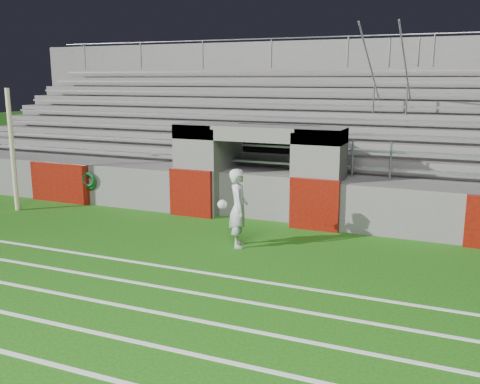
% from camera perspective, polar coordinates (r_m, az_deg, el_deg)
% --- Properties ---
extents(ground, '(90.00, 90.00, 0.00)m').
position_cam_1_polar(ground, '(12.08, -4.23, -6.68)').
color(ground, '#1A540E').
rests_on(ground, ground).
extents(field_post, '(0.13, 0.13, 3.60)m').
position_cam_1_polar(field_post, '(17.07, -23.11, 4.11)').
color(field_post, beige).
rests_on(field_post, ground).
extents(field_markings, '(28.00, 8.09, 0.01)m').
position_cam_1_polar(field_markings, '(8.32, -20.80, -16.45)').
color(field_markings, white).
rests_on(field_markings, ground).
extents(stadium_structure, '(26.00, 8.48, 5.42)m').
position_cam_1_polar(stadium_structure, '(19.03, 6.72, 4.76)').
color(stadium_structure, '#595755').
rests_on(stadium_structure, ground).
extents(goalkeeper_with_ball, '(0.81, 0.79, 1.84)m').
position_cam_1_polar(goalkeeper_with_ball, '(12.39, -0.19, -1.71)').
color(goalkeeper_with_ball, silver).
rests_on(goalkeeper_with_ball, ground).
extents(hose_coil, '(0.50, 0.14, 0.56)m').
position_cam_1_polar(hose_coil, '(17.12, -15.80, 1.18)').
color(hose_coil, '#0D4313').
rests_on(hose_coil, ground).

